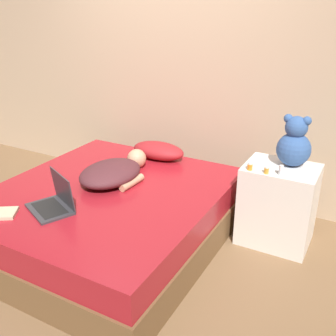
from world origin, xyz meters
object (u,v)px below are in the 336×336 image
object	(u,v)px
teddy_bear	(294,144)
person_lying	(114,171)
bottle_amber	(266,170)
bottle_orange	(250,166)
laptop	(54,201)
book	(2,213)
pillow	(158,151)
bottle_clear	(281,170)

from	to	relation	value
teddy_bear	person_lying	bearing A→B (deg)	-157.08
bottle_amber	bottle_orange	size ratio (longest dim) A/B	0.96
laptop	book	distance (m)	0.36
pillow	laptop	world-z (taller)	laptop
teddy_bear	bottle_amber	bearing A→B (deg)	-116.99
person_lying	bottle_orange	xyz separation A→B (m)	(1.04, 0.30, 0.14)
pillow	bottle_amber	xyz separation A→B (m)	(1.09, -0.31, 0.14)
bottle_orange	book	world-z (taller)	bottle_orange
pillow	bottle_clear	world-z (taller)	bottle_clear
person_lying	bottle_clear	size ratio (longest dim) A/B	9.76
laptop	bottle_amber	size ratio (longest dim) A/B	7.30
pillow	bottle_orange	xyz separation A→B (m)	(0.97, -0.30, 0.15)
person_lying	pillow	bearing A→B (deg)	86.28
bottle_clear	book	xyz separation A→B (m)	(-1.61, -1.16, -0.22)
bottle_amber	person_lying	bearing A→B (deg)	-165.78
pillow	bottle_orange	world-z (taller)	bottle_orange
pillow	bottle_amber	distance (m)	1.15
person_lying	teddy_bear	size ratio (longest dim) A/B	1.87
bottle_amber	book	xyz separation A→B (m)	(-1.51, -1.14, -0.21)
bottle_clear	bottle_orange	world-z (taller)	bottle_clear
teddy_bear	bottle_clear	world-z (taller)	teddy_bear
book	bottle_amber	bearing A→B (deg)	36.94
bottle_clear	person_lying	bearing A→B (deg)	-165.90
teddy_bear	bottle_amber	distance (m)	0.32
person_lying	book	world-z (taller)	person_lying
bottle_clear	bottle_amber	distance (m)	0.10
person_lying	laptop	bearing A→B (deg)	-94.94
bottle_amber	bottle_orange	bearing A→B (deg)	177.03
person_lying	bottle_amber	world-z (taller)	bottle_amber
bottle_clear	bottle_orange	bearing A→B (deg)	-175.94
bottle_clear	bottle_amber	size ratio (longest dim) A/B	1.35
laptop	bottle_clear	size ratio (longest dim) A/B	5.42
pillow	bottle_amber	bearing A→B (deg)	-15.63
bottle_clear	bottle_orange	xyz separation A→B (m)	(-0.23, -0.02, -0.01)
bottle_amber	bottle_orange	xyz separation A→B (m)	(-0.13, 0.01, 0.00)
pillow	bottle_orange	bearing A→B (deg)	-17.22
bottle_orange	laptop	bearing A→B (deg)	-141.45
bottle_orange	book	xyz separation A→B (m)	(-1.38, -1.14, -0.21)
laptop	book	world-z (taller)	laptop
bottle_amber	bottle_clear	bearing A→B (deg)	12.76
teddy_bear	book	distance (m)	2.18
bottle_amber	laptop	bearing A→B (deg)	-144.60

